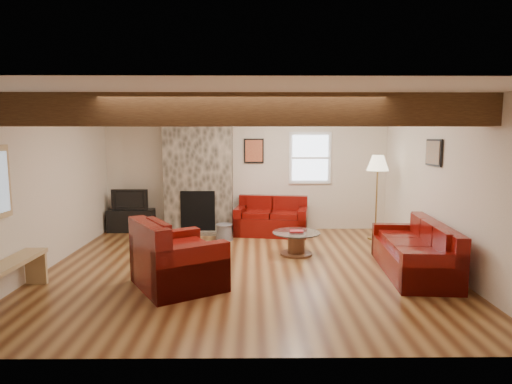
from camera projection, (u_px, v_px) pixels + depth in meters
room at (245, 187)px, 6.44m from camera, size 8.00×8.00×8.00m
oak_beam at (242, 110)px, 5.07m from camera, size 6.00×0.36×0.38m
chimney_breast at (199, 174)px, 8.91m from camera, size 1.40×0.67×2.50m
back_window at (310, 158)px, 9.10m from camera, size 0.90×0.08×1.10m
ceiling_dome at (299, 110)px, 7.19m from camera, size 0.40×0.40×0.18m
artwork_back at (254, 151)px, 9.08m from camera, size 0.42×0.06×0.52m
artwork_right at (433, 153)px, 6.70m from camera, size 0.06×0.55×0.42m
sofa_three at (413, 248)px, 6.27m from camera, size 0.97×2.01×0.75m
loveseat at (271, 216)px, 8.77m from camera, size 1.56×1.05×0.77m
armchair_red at (178, 253)px, 5.70m from camera, size 1.43×1.47×0.91m
coffee_table at (296, 243)px, 7.25m from camera, size 0.81×0.81×0.42m
tv_cabinet at (131, 220)px, 9.06m from camera, size 0.95×0.38×0.47m
television at (131, 199)px, 9.00m from camera, size 0.76×0.10×0.44m
floor_lamp at (378, 168)px, 8.23m from camera, size 0.42×0.42×1.65m
pine_bench at (12, 281)px, 5.22m from camera, size 0.30×1.30×0.49m
coal_bucket at (224, 232)px, 8.30m from camera, size 0.34×0.34×0.32m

